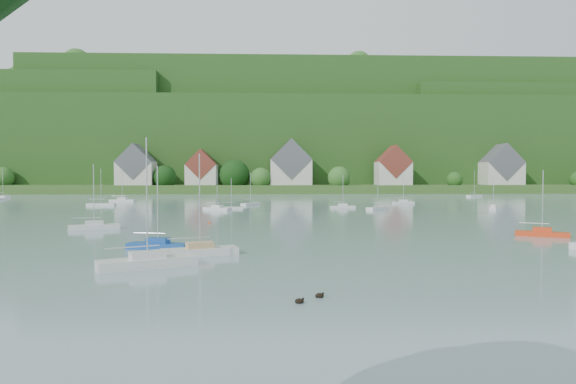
% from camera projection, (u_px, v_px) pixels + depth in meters
% --- Properties ---
extents(far_shore_strip, '(600.00, 60.00, 3.00)m').
position_uv_depth(far_shore_strip, '(278.00, 188.00, 210.48)').
color(far_shore_strip, '#345620').
rests_on(far_shore_strip, ground).
extents(forested_ridge, '(620.00, 181.22, 69.89)m').
position_uv_depth(forested_ridge, '(277.00, 146.00, 278.26)').
color(forested_ridge, '#1F4115').
rests_on(forested_ridge, ground).
extents(village_building_0, '(14.00, 10.40, 16.00)m').
position_uv_depth(village_building_0, '(136.00, 168.00, 195.30)').
color(village_building_0, beige).
rests_on(village_building_0, far_shore_strip).
extents(village_building_1, '(12.00, 9.36, 14.00)m').
position_uv_depth(village_building_1, '(202.00, 170.00, 198.20)').
color(village_building_1, beige).
rests_on(village_building_1, far_shore_strip).
extents(village_building_2, '(16.00, 11.44, 18.00)m').
position_uv_depth(village_building_2, '(291.00, 166.00, 198.37)').
color(village_building_2, beige).
rests_on(village_building_2, far_shore_strip).
extents(village_building_3, '(13.00, 10.40, 15.50)m').
position_uv_depth(village_building_3, '(393.00, 168.00, 197.81)').
color(village_building_3, beige).
rests_on(village_building_3, far_shore_strip).
extents(village_building_4, '(15.00, 10.40, 16.50)m').
position_uv_depth(village_building_4, '(501.00, 168.00, 203.37)').
color(village_building_4, beige).
rests_on(village_building_4, far_shore_strip).
extents(near_sailboat_0, '(7.28, 5.04, 9.65)m').
position_uv_depth(near_sailboat_0, '(147.00, 261.00, 37.50)').
color(near_sailboat_0, silver).
rests_on(near_sailboat_0, ground).
extents(near_sailboat_1, '(5.93, 2.85, 7.72)m').
position_uv_depth(near_sailboat_1, '(158.00, 244.00, 46.90)').
color(near_sailboat_1, '#184798').
rests_on(near_sailboat_1, ground).
extents(near_sailboat_2, '(6.68, 3.91, 8.71)m').
position_uv_depth(near_sailboat_2, '(200.00, 250.00, 43.22)').
color(near_sailboat_2, silver).
rests_on(near_sailboat_2, ground).
extents(near_sailboat_5, '(5.57, 3.97, 7.42)m').
position_uv_depth(near_sailboat_5, '(542.00, 233.00, 56.55)').
color(near_sailboat_5, red).
rests_on(near_sailboat_5, ground).
extents(near_sailboat_6, '(6.28, 3.96, 8.23)m').
position_uv_depth(near_sailboat_6, '(94.00, 226.00, 63.87)').
color(near_sailboat_6, silver).
rests_on(near_sailboat_6, ground).
extents(mooring_buoy_0, '(0.47, 0.47, 0.47)m').
position_uv_depth(mooring_buoy_0, '(162.00, 242.00, 51.87)').
color(mooring_buoy_0, '#E75720').
rests_on(mooring_buoy_0, ground).
extents(mooring_buoy_3, '(0.38, 0.38, 0.38)m').
position_uv_depth(mooring_buoy_3, '(209.00, 224.00, 71.43)').
color(mooring_buoy_3, '#E75720').
rests_on(mooring_buoy_3, ground).
extents(duck_pair, '(1.71, 1.51, 0.36)m').
position_uv_depth(duck_pair, '(310.00, 298.00, 27.70)').
color(duck_pair, black).
rests_on(duck_pair, ground).
extents(far_sailboat_cluster, '(201.39, 62.63, 8.71)m').
position_uv_depth(far_sailboat_cluster, '(281.00, 201.00, 125.95)').
color(far_sailboat_cluster, silver).
rests_on(far_sailboat_cluster, ground).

